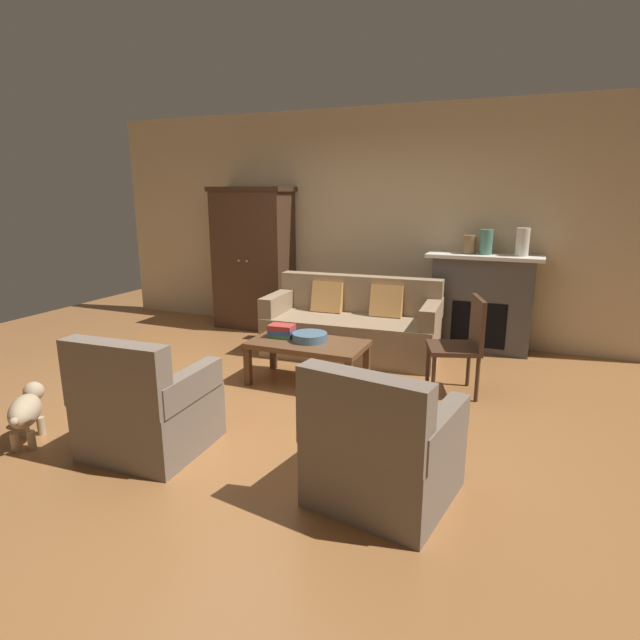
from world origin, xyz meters
TOP-DOWN VIEW (x-y plane):
  - ground_plane at (0.00, 0.00)m, footprint 9.60×9.60m
  - back_wall at (0.00, 2.55)m, footprint 7.20×0.10m
  - fireplace at (1.55, 2.30)m, footprint 1.26×0.48m
  - armoire at (-1.40, 2.22)m, footprint 1.06×0.57m
  - couch at (0.24, 1.57)m, footprint 1.96×0.96m
  - coffee_table at (0.15, 0.51)m, footprint 1.10×0.60m
  - fruit_bowl at (0.16, 0.55)m, footprint 0.34×0.34m
  - book_stack at (-0.14, 0.56)m, footprint 0.26×0.19m
  - mantel_vase_bronze at (1.37, 2.28)m, footprint 0.15×0.15m
  - mantel_vase_jade at (1.55, 2.28)m, footprint 0.14×0.14m
  - mantel_vase_cream at (1.93, 2.28)m, footprint 0.14×0.14m
  - armchair_near_left at (-0.35, -1.14)m, footprint 0.81×0.81m
  - armchair_near_right at (1.35, -1.09)m, footprint 0.88×0.88m
  - side_chair_wooden at (1.55, 0.83)m, footprint 0.56×0.56m
  - dog at (-1.28, -1.37)m, footprint 0.41×0.49m

SIDE VIEW (x-z plane):
  - ground_plane at x=0.00m, z-range 0.00..0.00m
  - dog at x=-1.28m, z-range 0.05..0.44m
  - armchair_near_left at x=-0.35m, z-range -0.12..0.76m
  - armchair_near_right at x=1.35m, z-range -0.12..0.76m
  - couch at x=0.24m, z-range -0.11..0.75m
  - coffee_table at x=0.15m, z-range 0.16..0.58m
  - fruit_bowl at x=0.16m, z-range 0.42..0.50m
  - book_stack at x=-0.14m, z-range 0.42..0.55m
  - side_chair_wooden at x=1.55m, z-range 0.06..0.96m
  - fireplace at x=1.55m, z-range 0.01..1.13m
  - armoire at x=-1.40m, z-range 0.00..1.87m
  - mantel_vase_bronze at x=1.37m, z-range 1.12..1.33m
  - mantel_vase_jade at x=1.55m, z-range 1.12..1.40m
  - mantel_vase_cream at x=1.93m, z-range 1.12..1.42m
  - back_wall at x=0.00m, z-range 0.00..2.80m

